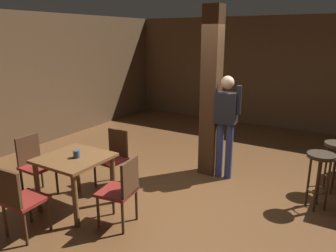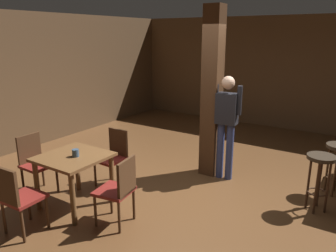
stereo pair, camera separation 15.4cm
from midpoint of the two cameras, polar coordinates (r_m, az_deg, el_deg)
ground_plane at (r=5.13m, az=5.15°, el=-11.62°), size 10.80×10.80×0.00m
wall_back at (r=8.85m, az=19.40°, el=8.67°), size 8.00×0.10×2.80m
wall_left at (r=7.38m, az=-23.34°, el=7.05°), size 0.10×9.00×2.80m
pillar at (r=5.47m, az=8.47°, el=5.55°), size 0.28×0.28×2.80m
dining_table at (r=4.69m, az=-15.16°, el=-6.62°), size 0.86×0.86×0.75m
chair_north at (r=5.27m, az=-8.62°, el=-4.94°), size 0.44×0.44×0.89m
chair_south at (r=4.29m, az=-23.79°, el=-11.13°), size 0.44×0.44×0.89m
chair_west at (r=5.32m, az=-21.38°, el=-5.67°), size 0.43×0.43×0.89m
chair_east at (r=4.17m, az=-7.44°, el=-10.64°), size 0.48×0.48×0.89m
napkin_cup at (r=4.58m, az=-14.87°, el=-4.57°), size 0.09×0.09×0.10m
standing_person at (r=5.38m, az=10.94°, el=0.94°), size 0.47×0.23×1.72m
bar_stool_near at (r=4.89m, az=25.80°, el=-6.79°), size 0.37×0.37×0.80m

